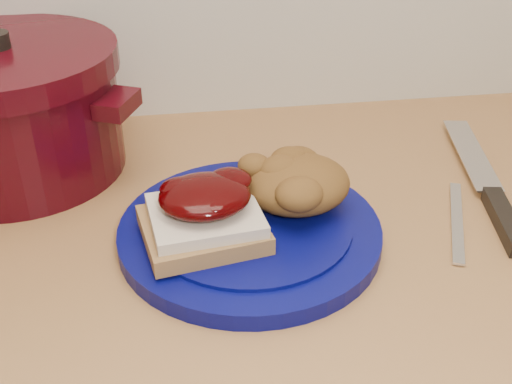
{
  "coord_description": "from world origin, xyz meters",
  "views": [
    {
      "loc": [
        -0.09,
        0.87,
        1.33
      ],
      "look_at": [
        0.0,
        1.47,
        0.95
      ],
      "focal_mm": 45.0,
      "sensor_mm": 36.0,
      "label": 1
    }
  ],
  "objects": [
    {
      "name": "chef_knife",
      "position": [
        0.3,
        1.48,
        0.91
      ],
      "size": [
        0.09,
        0.32,
        0.02
      ],
      "rotation": [
        0.0,
        0.0,
        1.38
      ],
      "color": "black",
      "rests_on": "wood_countertop"
    },
    {
      "name": "dutch_oven",
      "position": [
        -0.29,
        1.66,
        0.98
      ],
      "size": [
        0.38,
        0.38,
        0.18
      ],
      "rotation": [
        0.0,
        0.0,
        -0.41
      ],
      "color": "#34050C",
      "rests_on": "wood_countertop"
    },
    {
      "name": "stuffing_mound",
      "position": [
        0.05,
        1.48,
        0.95
      ],
      "size": [
        0.13,
        0.11,
        0.06
      ],
      "primitive_type": "ellipsoid",
      "rotation": [
        0.0,
        0.0,
        0.07
      ],
      "color": "brown",
      "rests_on": "plate"
    },
    {
      "name": "plate",
      "position": [
        -0.01,
        1.45,
        0.91
      ],
      "size": [
        0.31,
        0.31,
        0.02
      ],
      "primitive_type": "cylinder",
      "rotation": [
        0.0,
        0.0,
        0.07
      ],
      "color": "#050851",
      "rests_on": "wood_countertop"
    },
    {
      "name": "butter_knife",
      "position": [
        0.24,
        1.45,
        0.9
      ],
      "size": [
        0.07,
        0.16,
        0.0
      ],
      "primitive_type": "cube",
      "rotation": [
        0.0,
        0.0,
        1.19
      ],
      "color": "silver",
      "rests_on": "wood_countertop"
    },
    {
      "name": "sandwich",
      "position": [
        -0.06,
        1.43,
        0.95
      ],
      "size": [
        0.14,
        0.13,
        0.06
      ],
      "rotation": [
        0.0,
        0.0,
        0.07
      ],
      "color": "olive",
      "rests_on": "plate"
    }
  ]
}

